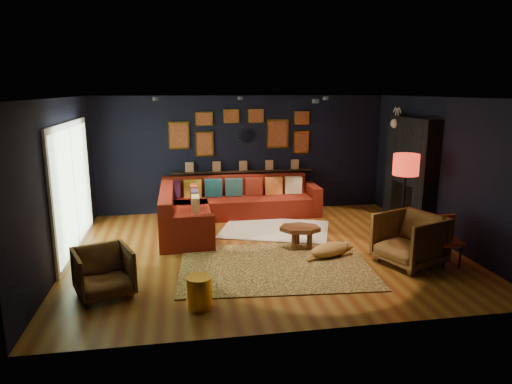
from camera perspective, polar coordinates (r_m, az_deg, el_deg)
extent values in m
plane|color=brown|center=(7.99, 1.11, -7.26)|extent=(6.50, 6.50, 0.00)
plane|color=black|center=(10.33, -1.69, 4.75)|extent=(6.50, 0.00, 6.50)
plane|color=black|center=(5.04, 6.97, -3.84)|extent=(6.50, 0.00, 6.50)
plane|color=black|center=(7.74, -23.22, 1.03)|extent=(0.00, 5.50, 5.50)
plane|color=black|center=(8.84, 22.35, 2.45)|extent=(0.00, 5.50, 5.50)
plane|color=beige|center=(7.51, 1.20, 11.72)|extent=(6.50, 6.50, 0.00)
cube|color=maroon|center=(10.03, -2.39, -1.85)|extent=(3.20, 0.95, 0.42)
cube|color=maroon|center=(10.27, -2.66, 0.90)|extent=(3.20, 0.24, 0.46)
cube|color=maroon|center=(10.34, 6.99, -0.86)|extent=(0.22, 0.95, 0.64)
cube|color=maroon|center=(8.89, -8.71, -3.89)|extent=(0.95, 2.20, 0.42)
cube|color=maroon|center=(8.79, -11.12, -1.35)|extent=(0.24, 2.20, 0.46)
cube|color=maroon|center=(7.91, -8.60, -5.18)|extent=(0.95, 0.22, 0.64)
cube|color=#51224A|center=(10.01, -10.50, 0.33)|extent=(0.38, 0.14, 0.38)
cube|color=gold|center=(10.01, -7.92, 0.42)|extent=(0.38, 0.14, 0.38)
cube|color=#195766|center=(10.03, -5.35, 0.51)|extent=(0.38, 0.14, 0.38)
cube|color=#27585D|center=(10.07, -2.80, 0.60)|extent=(0.38, 0.14, 0.38)
cube|color=maroon|center=(10.13, -0.27, 0.69)|extent=(0.38, 0.14, 0.38)
cube|color=orange|center=(10.21, 2.22, 0.78)|extent=(0.38, 0.14, 0.38)
cube|color=#F7EEBD|center=(10.31, 4.67, 0.86)|extent=(0.38, 0.14, 0.38)
cube|color=maroon|center=(9.47, -7.78, -0.28)|extent=(0.14, 0.38, 0.38)
cube|color=#342D4B|center=(8.98, -7.68, -0.98)|extent=(0.14, 0.38, 0.38)
cube|color=#D9CC82|center=(8.50, -7.55, -1.77)|extent=(0.14, 0.38, 0.38)
cube|color=black|center=(10.32, -1.62, 2.60)|extent=(3.20, 0.12, 0.04)
cube|color=gold|center=(10.15, -9.60, 7.00)|extent=(0.45, 0.03, 0.60)
cube|color=#B64F28|center=(10.13, -9.60, 6.99)|extent=(0.38, 0.01, 0.51)
cube|color=gold|center=(10.18, -6.44, 5.98)|extent=(0.40, 0.03, 0.55)
cube|color=#B64F28|center=(10.17, -6.44, 5.97)|extent=(0.34, 0.01, 0.47)
cube|color=gold|center=(10.13, -6.52, 9.07)|extent=(0.38, 0.03, 0.30)
cube|color=#B64F28|center=(10.12, -6.52, 9.06)|extent=(0.32, 0.01, 0.25)
cube|color=gold|center=(10.38, 2.73, 7.28)|extent=(0.50, 0.03, 0.65)
cube|color=#B64F28|center=(10.37, 2.75, 7.27)|extent=(0.42, 0.01, 0.55)
cube|color=gold|center=(10.53, 5.66, 6.22)|extent=(0.35, 0.03, 0.50)
cube|color=#B64F28|center=(10.52, 5.69, 6.21)|extent=(0.30, 0.01, 0.42)
cube|color=gold|center=(10.49, 5.73, 9.21)|extent=(0.35, 0.03, 0.30)
cube|color=#B64F28|center=(10.47, 5.75, 9.20)|extent=(0.30, 0.01, 0.25)
cube|color=gold|center=(10.18, -3.11, 9.43)|extent=(0.35, 0.03, 0.30)
cube|color=#B64F28|center=(10.16, -3.10, 9.42)|extent=(0.30, 0.01, 0.25)
cube|color=gold|center=(10.26, -0.01, 9.47)|extent=(0.35, 0.03, 0.30)
cube|color=#B64F28|center=(10.24, 0.00, 9.47)|extent=(0.30, 0.01, 0.25)
cylinder|color=silver|center=(10.26, -1.12, 6.95)|extent=(0.28, 0.03, 0.28)
cone|color=gold|center=(10.30, 0.10, 6.97)|extent=(0.03, 0.16, 0.03)
cone|color=gold|center=(10.29, 0.00, 7.44)|extent=(0.04, 0.16, 0.04)
cone|color=gold|center=(10.27, -0.26, 7.83)|extent=(0.04, 0.16, 0.04)
cone|color=gold|center=(10.26, -0.66, 8.09)|extent=(0.04, 0.16, 0.04)
cone|color=gold|center=(10.24, -1.13, 8.17)|extent=(0.03, 0.16, 0.03)
cone|color=gold|center=(10.23, -1.60, 8.07)|extent=(0.04, 0.16, 0.04)
cone|color=gold|center=(10.23, -2.00, 7.80)|extent=(0.04, 0.16, 0.04)
cone|color=gold|center=(10.23, -2.26, 7.40)|extent=(0.04, 0.16, 0.04)
cone|color=gold|center=(10.23, -2.35, 6.93)|extent=(0.03, 0.16, 0.03)
cone|color=gold|center=(10.24, -2.25, 6.46)|extent=(0.04, 0.16, 0.04)
cone|color=gold|center=(10.26, -1.98, 6.07)|extent=(0.04, 0.16, 0.04)
cone|color=gold|center=(10.27, -1.59, 5.81)|extent=(0.04, 0.16, 0.04)
cone|color=gold|center=(10.29, -1.12, 5.73)|extent=(0.03, 0.16, 0.03)
cone|color=gold|center=(10.30, -0.65, 5.83)|extent=(0.04, 0.16, 0.04)
cone|color=gold|center=(10.30, -0.26, 6.11)|extent=(0.04, 0.16, 0.04)
cone|color=gold|center=(10.30, 0.00, 6.50)|extent=(0.04, 0.16, 0.04)
cube|color=black|center=(9.56, 18.68, 2.23)|extent=(0.30, 1.60, 2.20)
cube|color=black|center=(9.67, 18.10, -1.57)|extent=(0.20, 0.80, 0.90)
cone|color=white|center=(9.93, 18.18, 8.16)|extent=(0.35, 0.28, 0.28)
sphere|color=white|center=(9.83, 17.03, 8.20)|extent=(0.20, 0.20, 0.20)
cylinder|color=white|center=(9.78, 17.36, 9.16)|extent=(0.02, 0.10, 0.28)
cylinder|color=white|center=(9.88, 17.04, 9.21)|extent=(0.02, 0.10, 0.28)
cube|color=white|center=(8.35, -21.96, 0.52)|extent=(0.04, 2.80, 2.20)
cube|color=#A7C899|center=(8.34, -21.80, 0.53)|extent=(0.01, 2.60, 2.00)
cube|color=white|center=(8.34, -21.76, 0.53)|extent=(0.02, 0.06, 2.00)
cylinder|color=black|center=(8.59, -12.48, 11.29)|extent=(0.10, 0.10, 0.06)
cylinder|color=black|center=(9.06, -2.00, 11.63)|extent=(0.10, 0.10, 0.06)
cylinder|color=black|center=(9.03, 8.68, 11.49)|extent=(0.10, 0.10, 0.06)
cylinder|color=black|center=(6.88, 7.48, 11.20)|extent=(0.10, 0.10, 0.06)
cube|color=beige|center=(9.08, 2.39, -4.71)|extent=(2.45, 2.11, 0.03)
cube|color=tan|center=(7.28, 2.38, -9.24)|extent=(3.12, 2.34, 0.02)
cylinder|color=#5A2F1A|center=(7.91, 4.78, -6.18)|extent=(0.09, 0.09, 0.29)
cylinder|color=#5A2F1A|center=(7.98, 6.71, -6.05)|extent=(0.09, 0.09, 0.29)
cylinder|color=#5A2F1A|center=(8.24, 5.16, -5.41)|extent=(0.09, 0.09, 0.29)
cylinder|color=maroon|center=(9.06, -8.58, -3.50)|extent=(0.59, 0.59, 0.39)
imported|color=#B06F35|center=(6.52, -18.54, -9.22)|extent=(0.90, 0.88, 0.73)
imported|color=#B06F35|center=(7.62, 18.68, -5.37)|extent=(1.08, 1.11, 0.90)
cylinder|color=gold|center=(5.98, -7.09, -12.34)|extent=(0.33, 0.33, 0.42)
cylinder|color=black|center=(7.69, 22.44, -7.54)|extent=(0.03, 0.03, 0.39)
cylinder|color=black|center=(7.84, 24.16, -7.32)|extent=(0.03, 0.03, 0.39)
cylinder|color=black|center=(7.91, 21.37, -6.89)|extent=(0.03, 0.03, 0.39)
cylinder|color=black|center=(8.05, 23.06, -6.69)|extent=(0.03, 0.03, 0.39)
cube|color=#D24012|center=(7.81, 22.88, -5.77)|extent=(0.37, 0.37, 0.06)
cube|color=#D24012|center=(7.87, 22.41, -3.95)|extent=(0.37, 0.05, 0.37)
cylinder|color=black|center=(8.73, 17.61, -5.98)|extent=(0.27, 0.27, 0.04)
cylinder|color=black|center=(8.55, 17.91, -1.66)|extent=(0.04, 0.04, 1.32)
cylinder|color=red|center=(8.40, 18.25, 3.27)|extent=(0.45, 0.45, 0.37)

